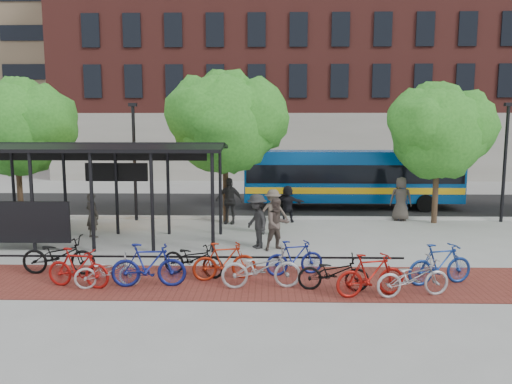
{
  "coord_description": "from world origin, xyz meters",
  "views": [
    {
      "loc": [
        -1.2,
        -18.0,
        4.26
      ],
      "look_at": [
        -1.64,
        1.27,
        1.6
      ],
      "focal_mm": 35.0,
      "sensor_mm": 36.0,
      "label": 1
    }
  ],
  "objects_px": {
    "tree_b": "(227,119)",
    "bike_11": "(440,264)",
    "bike_3": "(149,265)",
    "pedestrian_3": "(273,212)",
    "bike_6": "(261,268)",
    "pedestrian_5": "(288,204)",
    "pedestrian_9": "(257,221)",
    "bike_8": "(333,273)",
    "bike_2": "(108,271)",
    "lamp_post_left": "(134,158)",
    "pedestrian_6": "(401,199)",
    "bus": "(351,175)",
    "pedestrian_4": "(229,201)",
    "bus_shelter": "(72,159)",
    "bike_10": "(413,277)",
    "lamp_post_right": "(505,159)",
    "bike_4": "(193,259)",
    "tree_c": "(440,128)",
    "bike_0": "(59,255)",
    "bike_7": "(295,258)",
    "bike_5": "(224,261)",
    "pedestrian_1": "(92,215)",
    "tree_a": "(18,124)",
    "pedestrian_7": "(402,202)",
    "pedestrian_8": "(277,224)",
    "bike_9": "(371,275)",
    "bike_1": "(78,268)"
  },
  "relations": [
    {
      "from": "tree_b",
      "to": "bike_11",
      "type": "relative_size",
      "value": 3.46
    },
    {
      "from": "bike_3",
      "to": "pedestrian_3",
      "type": "relative_size",
      "value": 1.11
    },
    {
      "from": "bike_6",
      "to": "pedestrian_3",
      "type": "bearing_deg",
      "value": -8.43
    },
    {
      "from": "pedestrian_5",
      "to": "pedestrian_9",
      "type": "bearing_deg",
      "value": 73.49
    },
    {
      "from": "bike_8",
      "to": "bike_2",
      "type": "bearing_deg",
      "value": 93.71
    },
    {
      "from": "lamp_post_left",
      "to": "pedestrian_6",
      "type": "relative_size",
      "value": 2.64
    },
    {
      "from": "bus",
      "to": "bike_11",
      "type": "xyz_separation_m",
      "value": [
        0.36,
        -12.18,
        -1.1
      ]
    },
    {
      "from": "pedestrian_4",
      "to": "pedestrian_5",
      "type": "height_order",
      "value": "pedestrian_4"
    },
    {
      "from": "bus_shelter",
      "to": "bike_10",
      "type": "relative_size",
      "value": 5.6
    },
    {
      "from": "lamp_post_right",
      "to": "bike_3",
      "type": "relative_size",
      "value": 2.63
    },
    {
      "from": "bike_2",
      "to": "bike_4",
      "type": "xyz_separation_m",
      "value": [
        2.07,
        1.07,
        0.05
      ]
    },
    {
      "from": "tree_c",
      "to": "pedestrian_5",
      "type": "relative_size",
      "value": 3.68
    },
    {
      "from": "tree_c",
      "to": "bus",
      "type": "xyz_separation_m",
      "value": [
        -3.06,
        3.75,
        -2.4
      ]
    },
    {
      "from": "bike_0",
      "to": "bike_7",
      "type": "distance_m",
      "value": 6.68
    },
    {
      "from": "tree_c",
      "to": "pedestrian_9",
      "type": "height_order",
      "value": "tree_c"
    },
    {
      "from": "bike_10",
      "to": "pedestrian_9",
      "type": "xyz_separation_m",
      "value": [
        -3.95,
        4.79,
        0.44
      ]
    },
    {
      "from": "tree_c",
      "to": "bike_5",
      "type": "height_order",
      "value": "tree_c"
    },
    {
      "from": "pedestrian_1",
      "to": "bike_0",
      "type": "bearing_deg",
      "value": 130.25
    },
    {
      "from": "pedestrian_3",
      "to": "bus",
      "type": "bearing_deg",
      "value": 48.65
    },
    {
      "from": "tree_a",
      "to": "pedestrian_7",
      "type": "relative_size",
      "value": 3.84
    },
    {
      "from": "tree_c",
      "to": "bike_3",
      "type": "bearing_deg",
      "value": -139.73
    },
    {
      "from": "pedestrian_7",
      "to": "pedestrian_9",
      "type": "bearing_deg",
      "value": 46.48
    },
    {
      "from": "pedestrian_8",
      "to": "tree_c",
      "type": "bearing_deg",
      "value": 10.74
    },
    {
      "from": "bike_2",
      "to": "bike_9",
      "type": "height_order",
      "value": "bike_9"
    },
    {
      "from": "bike_5",
      "to": "pedestrian_7",
      "type": "height_order",
      "value": "pedestrian_7"
    },
    {
      "from": "bus_shelter",
      "to": "pedestrian_3",
      "type": "xyz_separation_m",
      "value": [
        7.15,
        1.32,
        -2.12
      ]
    },
    {
      "from": "pedestrian_6",
      "to": "bike_8",
      "type": "bearing_deg",
      "value": 78.96
    },
    {
      "from": "bike_2",
      "to": "bike_11",
      "type": "bearing_deg",
      "value": -100.63
    },
    {
      "from": "tree_c",
      "to": "lamp_post_right",
      "type": "distance_m",
      "value": 3.2
    },
    {
      "from": "tree_c",
      "to": "pedestrian_1",
      "type": "bearing_deg",
      "value": -167.24
    },
    {
      "from": "bus",
      "to": "bike_6",
      "type": "relative_size",
      "value": 5.16
    },
    {
      "from": "tree_a",
      "to": "bike_0",
      "type": "distance_m",
      "value": 9.83
    },
    {
      "from": "bike_4",
      "to": "pedestrian_7",
      "type": "bearing_deg",
      "value": -22.68
    },
    {
      "from": "bike_3",
      "to": "pedestrian_4",
      "type": "distance_m",
      "value": 8.52
    },
    {
      "from": "tree_c",
      "to": "bike_10",
      "type": "height_order",
      "value": "tree_c"
    },
    {
      "from": "pedestrian_9",
      "to": "lamp_post_left",
      "type": "bearing_deg",
      "value": -158.0
    },
    {
      "from": "bike_6",
      "to": "pedestrian_1",
      "type": "height_order",
      "value": "pedestrian_1"
    },
    {
      "from": "tree_a",
      "to": "bike_4",
      "type": "bearing_deg",
      "value": -42.11
    },
    {
      "from": "bike_1",
      "to": "bike_2",
      "type": "height_order",
      "value": "bike_1"
    },
    {
      "from": "tree_a",
      "to": "pedestrian_1",
      "type": "distance_m",
      "value": 6.21
    },
    {
      "from": "lamp_post_left",
      "to": "bike_6",
      "type": "distance_m",
      "value": 10.9
    },
    {
      "from": "bike_2",
      "to": "bike_7",
      "type": "relative_size",
      "value": 1.02
    },
    {
      "from": "bike_9",
      "to": "bus_shelter",
      "type": "bearing_deg",
      "value": 44.93
    },
    {
      "from": "lamp_post_left",
      "to": "bike_1",
      "type": "height_order",
      "value": "lamp_post_left"
    },
    {
      "from": "bike_8",
      "to": "pedestrian_1",
      "type": "bearing_deg",
      "value": 59.38
    },
    {
      "from": "bike_3",
      "to": "pedestrian_9",
      "type": "xyz_separation_m",
      "value": [
        2.74,
        4.21,
        0.35
      ]
    },
    {
      "from": "pedestrian_4",
      "to": "pedestrian_9",
      "type": "relative_size",
      "value": 1.05
    },
    {
      "from": "bike_2",
      "to": "pedestrian_1",
      "type": "bearing_deg",
      "value": 9.23
    },
    {
      "from": "bike_5",
      "to": "pedestrian_4",
      "type": "distance_m",
      "value": 7.77
    },
    {
      "from": "lamp_post_right",
      "to": "bike_0",
      "type": "distance_m",
      "value": 18.11
    }
  ]
}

